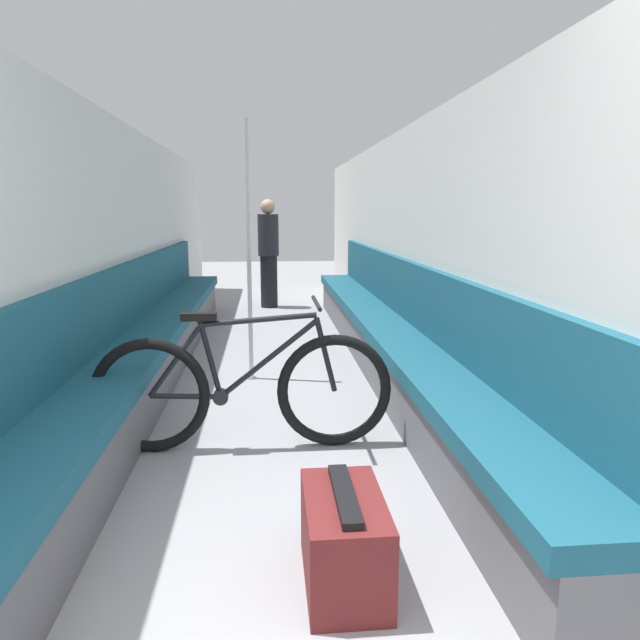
# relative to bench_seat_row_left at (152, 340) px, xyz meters

# --- Properties ---
(wall_left) EXTENTS (0.10, 11.17, 2.13)m
(wall_left) POSITION_rel_bench_seat_row_left_xyz_m (-0.25, 0.11, 0.75)
(wall_left) COLOR silver
(wall_left) RESTS_ON ground
(wall_right) EXTENTS (0.10, 11.17, 2.13)m
(wall_right) POSITION_rel_bench_seat_row_left_xyz_m (2.27, 0.11, 0.75)
(wall_right) COLOR silver
(wall_right) RESTS_ON ground
(bench_seat_row_left) EXTENTS (0.46, 6.86, 0.98)m
(bench_seat_row_left) POSITION_rel_bench_seat_row_left_xyz_m (0.00, 0.00, 0.00)
(bench_seat_row_left) COLOR #5B5B60
(bench_seat_row_left) RESTS_ON ground
(bench_seat_row_right) EXTENTS (0.46, 6.86, 0.98)m
(bench_seat_row_right) POSITION_rel_bench_seat_row_left_xyz_m (2.02, 0.00, 0.00)
(bench_seat_row_right) COLOR #5B5B60
(bench_seat_row_right) RESTS_ON ground
(bicycle) EXTENTS (1.76, 0.46, 0.89)m
(bicycle) POSITION_rel_bench_seat_row_left_xyz_m (0.83, -1.58, 0.04)
(bicycle) COLOR black
(bicycle) RESTS_ON ground
(grab_pole_near) EXTENTS (0.08, 0.08, 2.11)m
(grab_pole_near) POSITION_rel_bench_seat_row_left_xyz_m (0.83, -0.13, 0.71)
(grab_pole_near) COLOR gray
(grab_pole_near) RESTS_ON ground
(passenger_standing) EXTENTS (0.30, 0.30, 1.56)m
(passenger_standing) POSITION_rel_bench_seat_row_left_xyz_m (1.00, 3.51, 0.48)
(passenger_standing) COLOR black
(passenger_standing) RESTS_ON ground
(luggage_bag) EXTENTS (0.30, 0.53, 0.38)m
(luggage_bag) POSITION_rel_bench_seat_row_left_xyz_m (1.25, -2.88, -0.14)
(luggage_bag) COLOR maroon
(luggage_bag) RESTS_ON ground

